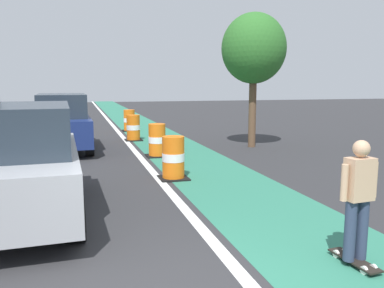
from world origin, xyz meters
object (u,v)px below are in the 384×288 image
parked_suv_nearest (23,161)px  parked_suv_second (63,122)px  pedestrian_waiting (11,118)px  traffic_barrel_front (173,158)px  traffic_barrel_back (133,128)px  traffic_barrel_mid (157,141)px  traffic_barrel_far (129,121)px  skateboarder_on_lane (358,199)px  street_tree_sidewalk (254,49)px

parked_suv_nearest → parked_suv_second: same height
parked_suv_second → pedestrian_waiting: (-2.40, 4.49, -0.17)m
traffic_barrel_front → traffic_barrel_back: (-0.04, 7.22, 0.00)m
traffic_barrel_front → parked_suv_second: bearing=117.9°
traffic_barrel_mid → traffic_barrel_far: size_ratio=1.00×
traffic_barrel_back → pedestrian_waiting: (-5.18, 2.60, 0.33)m
traffic_barrel_back → traffic_barrel_far: (0.27, 3.48, 0.00)m
parked_suv_nearest → skateboarder_on_lane: bearing=-36.3°
traffic_barrel_front → traffic_barrel_back: 7.22m
skateboarder_on_lane → traffic_barrel_back: skateboarder_on_lane is taller
traffic_barrel_mid → traffic_barrel_far: bearing=89.9°
skateboarder_on_lane → parked_suv_nearest: bearing=143.7°
traffic_barrel_mid → parked_suv_second: bearing=145.3°
skateboarder_on_lane → traffic_barrel_far: 16.14m
traffic_barrel_back → street_tree_sidewalk: (4.13, -3.00, 3.14)m
traffic_barrel_back → pedestrian_waiting: 5.81m
skateboarder_on_lane → traffic_barrel_mid: (-0.98, 8.64, -0.38)m
parked_suv_nearest → pedestrian_waiting: size_ratio=2.89×
skateboarder_on_lane → traffic_barrel_mid: 8.70m
traffic_barrel_front → traffic_barrel_back: size_ratio=1.00×
parked_suv_nearest → street_tree_sidewalk: bearing=40.9°
traffic_barrel_mid → pedestrian_waiting: size_ratio=0.68×
parked_suv_second → traffic_barrel_front: (2.82, -5.33, -0.50)m
traffic_barrel_front → traffic_barrel_back: same height
skateboarder_on_lane → pedestrian_waiting: bearing=112.9°
traffic_barrel_mid → traffic_barrel_far: same height
skateboarder_on_lane → parked_suv_second: bearing=110.5°
parked_suv_nearest → street_tree_sidewalk: street_tree_sidewalk is taller
parked_suv_nearest → parked_suv_second: 7.49m
parked_suv_nearest → traffic_barrel_mid: parked_suv_nearest is taller
traffic_barrel_back → street_tree_sidewalk: bearing=-36.0°
parked_suv_second → traffic_barrel_mid: parked_suv_second is taller
traffic_barrel_mid → traffic_barrel_back: (-0.25, 3.99, 0.00)m
traffic_barrel_back → traffic_barrel_far: same height
parked_suv_second → traffic_barrel_far: bearing=60.4°
traffic_barrel_far → skateboarder_on_lane: bearing=-86.6°
parked_suv_second → traffic_barrel_front: parked_suv_second is taller
traffic_barrel_far → parked_suv_second: bearing=-119.6°
parked_suv_second → street_tree_sidewalk: size_ratio=0.93×
traffic_barrel_mid → traffic_barrel_back: size_ratio=1.00×
pedestrian_waiting → traffic_barrel_mid: bearing=-50.5°
traffic_barrel_far → street_tree_sidewalk: street_tree_sidewalk is taller
traffic_barrel_front → street_tree_sidewalk: street_tree_sidewalk is taller
street_tree_sidewalk → traffic_barrel_back: bearing=144.0°
parked_suv_nearest → traffic_barrel_front: parked_suv_nearest is taller
traffic_barrel_mid → traffic_barrel_back: 4.00m
traffic_barrel_mid → pedestrian_waiting: pedestrian_waiting is taller
traffic_barrel_front → traffic_barrel_mid: bearing=86.2°
traffic_barrel_far → pedestrian_waiting: bearing=-170.9°
parked_suv_nearest → traffic_barrel_back: 9.91m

